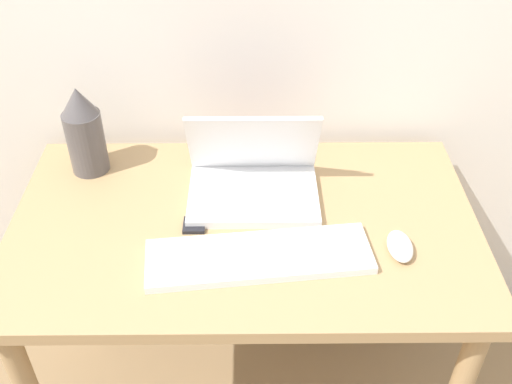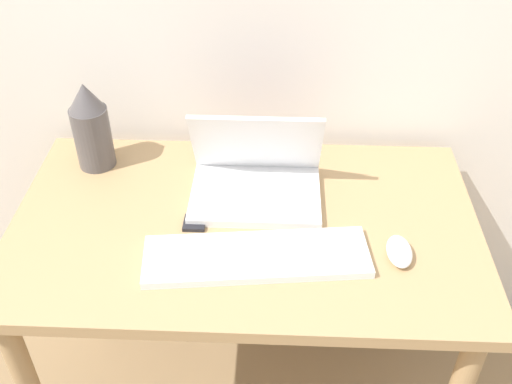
{
  "view_description": "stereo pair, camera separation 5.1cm",
  "coord_description": "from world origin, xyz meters",
  "views": [
    {
      "loc": [
        0.02,
        -0.7,
        1.63
      ],
      "look_at": [
        0.03,
        0.3,
        0.83
      ],
      "focal_mm": 42.0,
      "sensor_mm": 36.0,
      "label": 1
    },
    {
      "loc": [
        0.07,
        -0.7,
        1.63
      ],
      "look_at": [
        0.03,
        0.3,
        0.83
      ],
      "focal_mm": 42.0,
      "sensor_mm": 36.0,
      "label": 2
    }
  ],
  "objects": [
    {
      "name": "vase",
      "position": [
        -0.39,
        0.52,
        0.84
      ],
      "size": [
        0.09,
        0.09,
        0.23
      ],
      "color": "#514C4C",
      "rests_on": "desk"
    },
    {
      "name": "mouse",
      "position": [
        0.33,
        0.22,
        0.75
      ],
      "size": [
        0.05,
        0.1,
        0.03
      ],
      "color": "white",
      "rests_on": "desk"
    },
    {
      "name": "mp3_player",
      "position": [
        -0.11,
        0.3,
        0.74
      ],
      "size": [
        0.05,
        0.05,
        0.01
      ],
      "color": "black",
      "rests_on": "desk"
    },
    {
      "name": "laptop",
      "position": [
        0.02,
        0.42,
        0.78
      ],
      "size": [
        0.3,
        0.22,
        0.22
      ],
      "color": "white",
      "rests_on": "desk"
    },
    {
      "name": "keyboard",
      "position": [
        0.03,
        0.19,
        0.74
      ],
      "size": [
        0.48,
        0.19,
        0.02
      ],
      "color": "white",
      "rests_on": "desk"
    },
    {
      "name": "desk",
      "position": [
        0.0,
        0.32,
        0.62
      ],
      "size": [
        1.06,
        0.63,
        0.73
      ],
      "color": "tan",
      "rests_on": "ground_plane"
    }
  ]
}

